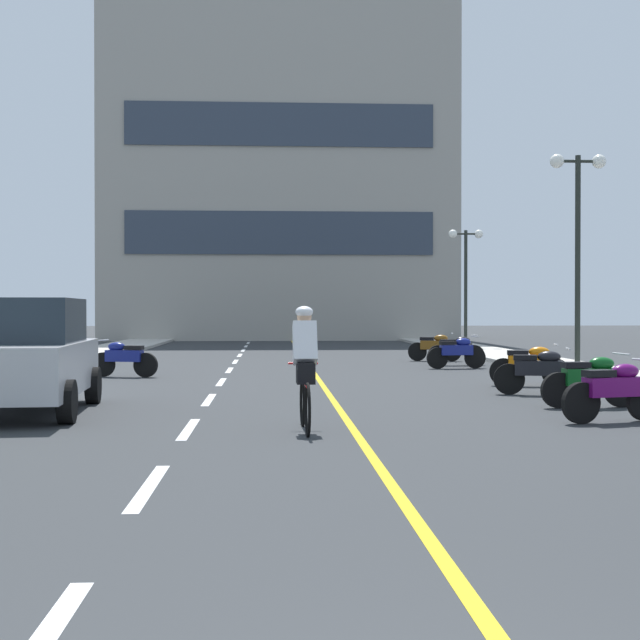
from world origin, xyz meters
TOP-DOWN VIEW (x-y plane):
  - ground_plane at (0.00, 21.00)m, footprint 140.00×140.00m
  - curb_left at (-7.20, 24.00)m, footprint 2.40×72.00m
  - curb_right at (7.20, 24.00)m, footprint 2.40×72.00m
  - lane_dash_1 at (-2.00, 6.00)m, footprint 0.14×2.20m
  - lane_dash_2 at (-2.00, 10.00)m, footprint 0.14×2.20m
  - lane_dash_3 at (-2.00, 14.00)m, footprint 0.14×2.20m
  - lane_dash_4 at (-2.00, 18.00)m, footprint 0.14×2.20m
  - lane_dash_5 at (-2.00, 22.00)m, footprint 0.14×2.20m
  - lane_dash_6 at (-2.00, 26.00)m, footprint 0.14×2.20m
  - lane_dash_7 at (-2.00, 30.00)m, footprint 0.14×2.20m
  - lane_dash_8 at (-2.00, 34.00)m, footprint 0.14×2.20m
  - lane_dash_9 at (-2.00, 38.00)m, footprint 0.14×2.20m
  - lane_dash_10 at (-2.00, 42.00)m, footprint 0.14×2.20m
  - lane_dash_11 at (-2.00, 46.00)m, footprint 0.14×2.20m
  - centre_line_yellow at (0.25, 24.00)m, footprint 0.12×66.00m
  - office_building at (-0.38, 48.80)m, footprint 19.45×7.73m
  - street_lamp_mid at (7.01, 20.21)m, footprint 1.46×0.36m
  - street_lamp_far at (7.29, 34.63)m, footprint 1.46×0.36m
  - parked_car_near at (-4.73, 12.00)m, footprint 2.14×4.30m
  - motorcycle_4 at (4.12, 10.40)m, footprint 1.67×0.70m
  - motorcycle_5 at (4.47, 12.31)m, footprint 1.70×0.60m
  - motorcycle_6 at (4.28, 14.55)m, footprint 1.68×0.65m
  - motorcycle_7 at (4.68, 16.52)m, footprint 1.69×0.64m
  - motorcycle_8 at (-4.46, 19.66)m, footprint 1.67×0.68m
  - motorcycle_9 at (4.31, 22.32)m, footprint 1.70×0.60m
  - motorcycle_10 at (4.62, 23.77)m, footprint 1.70×0.60m
  - motorcycle_11 at (4.37, 25.91)m, footprint 1.67×0.69m
  - cyclist_rider at (-0.41, 9.74)m, footprint 0.42×1.77m

SIDE VIEW (x-z plane):
  - ground_plane at x=0.00m, z-range 0.00..0.00m
  - lane_dash_1 at x=-2.00m, z-range 0.00..0.01m
  - lane_dash_2 at x=-2.00m, z-range 0.00..0.01m
  - lane_dash_3 at x=-2.00m, z-range 0.00..0.01m
  - lane_dash_4 at x=-2.00m, z-range 0.00..0.01m
  - lane_dash_5 at x=-2.00m, z-range 0.00..0.01m
  - lane_dash_6 at x=-2.00m, z-range 0.00..0.01m
  - lane_dash_7 at x=-2.00m, z-range 0.00..0.01m
  - lane_dash_8 at x=-2.00m, z-range 0.00..0.01m
  - lane_dash_9 at x=-2.00m, z-range 0.00..0.01m
  - lane_dash_10 at x=-2.00m, z-range 0.00..0.01m
  - lane_dash_11 at x=-2.00m, z-range 0.00..0.01m
  - centre_line_yellow at x=0.25m, z-range 0.00..0.01m
  - curb_left at x=-7.20m, z-range 0.00..0.12m
  - curb_right at x=7.20m, z-range 0.00..0.12m
  - motorcycle_4 at x=4.12m, z-range 0.01..0.93m
  - motorcycle_5 at x=4.47m, z-range 0.01..0.93m
  - motorcycle_6 at x=4.28m, z-range 0.01..0.93m
  - motorcycle_7 at x=4.68m, z-range 0.01..0.93m
  - motorcycle_8 at x=-4.46m, z-range 0.01..0.93m
  - motorcycle_9 at x=4.31m, z-range 0.01..0.93m
  - motorcycle_10 at x=4.62m, z-range 0.01..0.93m
  - motorcycle_11 at x=4.37m, z-range 0.01..0.93m
  - cyclist_rider at x=-0.41m, z-range 0.03..1.74m
  - parked_car_near at x=-4.73m, z-range 0.01..1.83m
  - street_lamp_far at x=7.29m, z-range 1.28..6.17m
  - street_lamp_mid at x=7.01m, z-range 1.36..6.88m
  - office_building at x=-0.38m, z-range 0.00..19.13m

